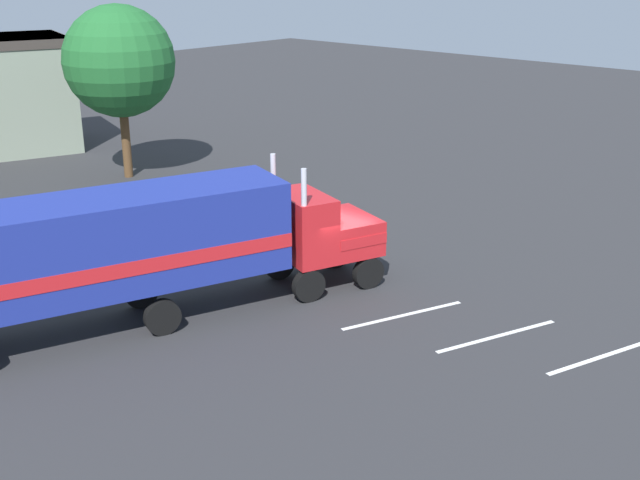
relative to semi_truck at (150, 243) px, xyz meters
name	(u,v)px	position (x,y,z in m)	size (l,w,h in m)	color
ground_plane	(328,283)	(5.74, -2.09, -2.52)	(120.00, 120.00, 0.00)	#2D2D30
lane_stripe_near	(403,315)	(5.38, -5.59, -2.52)	(4.40, 0.16, 0.01)	silver
lane_stripe_mid	(497,336)	(6.10, -8.55, -2.52)	(4.40, 0.16, 0.01)	silver
lane_stripe_far	(605,356)	(7.08, -11.44, -2.52)	(4.40, 0.16, 0.01)	silver
semi_truck	(150,243)	(0.00, 0.00, 0.00)	(14.18, 7.02, 4.50)	red
person_bystander	(165,258)	(2.07, 2.16, -1.63)	(0.36, 0.47, 1.63)	#2D3347
tree_center	(119,61)	(9.36, 14.75, 3.28)	(5.45, 5.45, 8.55)	brown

